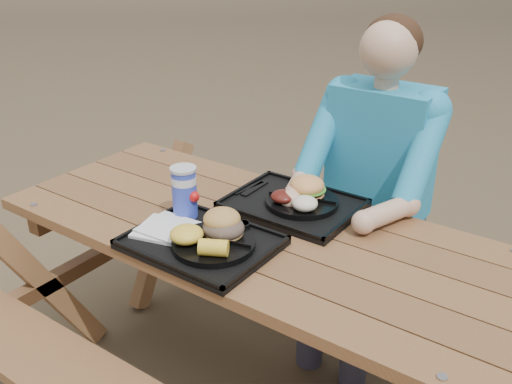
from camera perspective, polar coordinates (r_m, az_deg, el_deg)
The scene contains 17 objects.
picnic_table at distance 2.13m, azimuth 0.00°, elevation -12.37°, with size 1.80×1.49×0.75m, color #999999, non-canonical shape.
tray_near at distance 1.82m, azimuth -5.48°, elevation -5.15°, with size 0.45×0.35×0.02m, color black.
tray_far at distance 2.05m, azimuth 3.73°, elevation -1.36°, with size 0.45×0.35×0.02m, color black.
plate_near at distance 1.77m, azimuth -4.25°, elevation -5.19°, with size 0.26×0.26×0.02m, color black.
plate_far at distance 2.03m, azimuth 4.61°, elevation -0.97°, with size 0.26×0.26×0.02m, color black.
napkin_stack at distance 1.88m, azimuth -9.24°, elevation -3.58°, with size 0.16×0.16×0.02m, color silver.
soda_cup at distance 1.93m, azimuth -7.16°, elevation -0.14°, with size 0.08×0.08×0.17m, color #182DB7.
condiment_bbq at distance 1.87m, azimuth -3.06°, elevation -3.14°, with size 0.05×0.05×0.03m, color black.
condiment_mustard at distance 1.85m, azimuth -1.37°, elevation -3.50°, with size 0.05×0.05×0.03m, color gold.
sandwich at distance 1.77m, azimuth -3.30°, elevation -2.50°, with size 0.12×0.12×0.13m, color #C28A44, non-canonical shape.
mac_cheese at distance 1.76m, azimuth -6.96°, elevation -4.22°, with size 0.10×0.10×0.05m, color yellow.
corn_cob at distance 1.68m, azimuth -4.27°, elevation -5.57°, with size 0.09×0.09×0.05m, color yellow, non-canonical shape.
cutlery_far at distance 2.14m, azimuth -0.14°, elevation 0.36°, with size 0.03×0.15×0.01m, color black.
burger at distance 2.03m, azimuth 5.15°, elevation 1.08°, with size 0.13×0.13×0.11m, color #EA9952, non-canonical shape.
baked_beans at distance 2.00m, azimuth 2.76°, elevation -0.45°, with size 0.09×0.09×0.04m, color #541610.
potato_salad at distance 1.94m, azimuth 4.91°, elevation -1.15°, with size 0.09×0.09×0.05m, color silver.
diner at distance 2.35m, azimuth 11.73°, elevation -1.40°, with size 0.48×0.84×1.28m, color #1999B4, non-canonical shape.
Camera 1 is at (0.97, -1.38, 1.68)m, focal length 40.00 mm.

